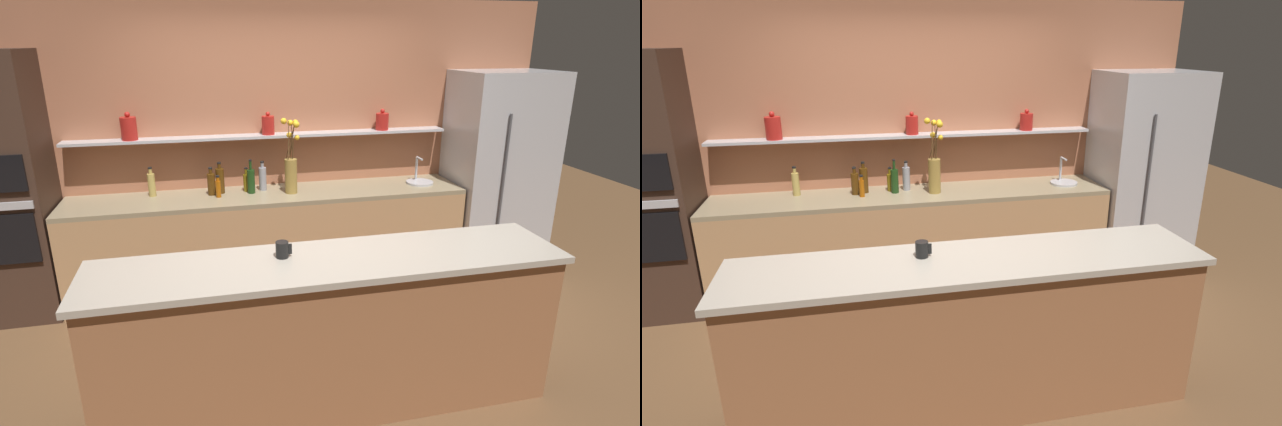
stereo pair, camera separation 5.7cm
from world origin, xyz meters
The scene contains 16 objects.
ground_plane centered at (0.00, 0.00, 0.00)m, with size 12.00×12.00×0.00m, color brown.
back_wall_unit centered at (0.00, 1.60, 1.30)m, with size 5.20×0.28×2.60m.
back_counter_unit centered at (-0.13, 1.24, 0.46)m, with size 3.59×0.62×0.92m.
island_counter centered at (0.00, -0.51, 0.51)m, with size 2.83×0.61×1.02m.
refrigerator centered at (2.14, 1.20, 0.99)m, with size 0.91×0.73×1.97m.
oven_tower centered at (-2.27, 1.24, 1.09)m, with size 0.66×0.64×2.18m.
flower_vase centered at (0.07, 1.21, 1.16)m, with size 0.17×0.14×0.68m.
sink_fixture centered at (1.34, 1.25, 0.95)m, with size 0.26×0.26×0.25m.
bottle_spirit_0 centered at (-1.16, 1.39, 1.03)m, with size 0.06×0.06×0.26m.
bottle_spirit_1 centered at (-0.56, 1.35, 1.04)m, with size 0.08×0.08×0.29m.
bottle_sauce_2 centered at (-0.59, 1.22, 1.01)m, with size 0.05×0.05×0.20m.
bottle_wine_3 centered at (-0.29, 1.29, 1.04)m, with size 0.07×0.07×0.31m.
bottle_spirit_4 centered at (-0.18, 1.36, 1.03)m, with size 0.07×0.07×0.27m.
bottle_spirit_5 centered at (-0.64, 1.31, 1.02)m, with size 0.07×0.07×0.25m.
bottle_oil_6 centered at (-0.33, 1.35, 1.01)m, with size 0.06×0.06×0.22m.
coffee_mug centered at (-0.27, -0.42, 1.07)m, with size 0.10×0.08×0.10m.
Camera 1 is at (-0.67, -3.10, 2.23)m, focal length 28.00 mm.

